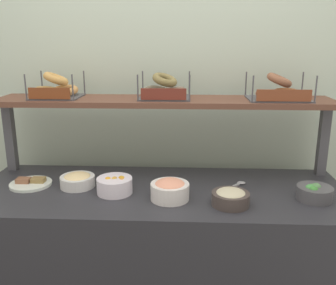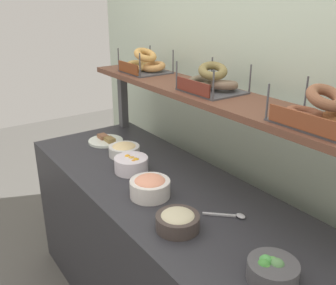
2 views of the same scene
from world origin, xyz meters
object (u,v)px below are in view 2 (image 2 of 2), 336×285
(bowl_fruit_salad, at_px, (131,164))
(bowl_lox_spread, at_px, (150,186))
(bowl_veggie_mix, at_px, (272,270))
(serving_plate_white, at_px, (106,140))
(bagel_basket_sesame, at_px, (145,64))
(bagel_basket_cinnamon_raisin, at_px, (322,114))
(serving_spoon_near_plate, at_px, (231,215))
(bowl_tuna_salad, at_px, (178,220))
(bowl_egg_salad, at_px, (124,150))
(bagel_basket_poppy, at_px, (212,82))

(bowl_fruit_salad, distance_m, bowl_lox_spread, 0.29)
(bowl_veggie_mix, distance_m, serving_plate_white, 1.44)
(bagel_basket_sesame, bearing_deg, bagel_basket_cinnamon_raisin, -0.83)
(serving_spoon_near_plate, xyz_separation_m, bagel_basket_sesame, (-1.00, 0.21, 0.47))
(bowl_fruit_salad, bearing_deg, bagel_basket_sesame, 138.79)
(bowl_fruit_salad, bearing_deg, bowl_lox_spread, -12.59)
(bowl_tuna_salad, relative_size, serving_spoon_near_plate, 1.29)
(bowl_fruit_salad, distance_m, bowl_tuna_salad, 0.58)
(bowl_veggie_mix, bearing_deg, bowl_lox_spread, -177.70)
(bowl_veggie_mix, height_order, bowl_lox_spread, bowl_lox_spread)
(bowl_egg_salad, relative_size, serving_spoon_near_plate, 1.31)
(bowl_veggie_mix, height_order, bagel_basket_poppy, bagel_basket_poppy)
(bagel_basket_sesame, xyz_separation_m, bagel_basket_poppy, (0.61, 0.00, -0.00))
(bowl_veggie_mix, xyz_separation_m, bagel_basket_sesame, (-1.35, 0.36, 0.44))
(serving_spoon_near_plate, distance_m, bagel_basket_poppy, 0.65)
(bowl_fruit_salad, relative_size, bagel_basket_sesame, 0.65)
(bagel_basket_cinnamon_raisin, bearing_deg, bowl_veggie_mix, -70.29)
(serving_plate_white, height_order, serving_spoon_near_plate, serving_plate_white)
(bowl_veggie_mix, relative_size, bowl_lox_spread, 0.90)
(serving_plate_white, relative_size, bagel_basket_cinnamon_raisin, 0.66)
(bowl_egg_salad, bearing_deg, bagel_basket_cinnamon_raisin, 12.64)
(bagel_basket_sesame, bearing_deg, bagel_basket_poppy, 0.20)
(bowl_veggie_mix, xyz_separation_m, serving_plate_white, (-1.44, 0.12, -0.03))
(bowl_fruit_salad, height_order, bowl_tuna_salad, bowl_fruit_salad)
(serving_spoon_near_plate, relative_size, bagel_basket_poppy, 0.48)
(bowl_tuna_salad, xyz_separation_m, bowl_egg_salad, (-0.77, 0.19, -0.00))
(bowl_lox_spread, relative_size, serving_spoon_near_plate, 1.37)
(bowl_egg_salad, relative_size, bagel_basket_sesame, 0.66)
(bowl_egg_salad, distance_m, bagel_basket_cinnamon_raisin, 1.17)
(serving_spoon_near_plate, bearing_deg, bagel_basket_sesame, 168.24)
(bagel_basket_poppy, xyz_separation_m, bagel_basket_cinnamon_raisin, (0.62, -0.02, -0.00))
(bowl_tuna_salad, height_order, serving_spoon_near_plate, bowl_tuna_salad)
(bowl_tuna_salad, distance_m, bowl_lox_spread, 0.29)
(bagel_basket_poppy, bearing_deg, bagel_basket_cinnamon_raisin, -1.85)
(bowl_lox_spread, xyz_separation_m, bagel_basket_sesame, (-0.65, 0.39, 0.43))
(bowl_egg_salad, height_order, bagel_basket_sesame, bagel_basket_sesame)
(bagel_basket_sesame, bearing_deg, serving_plate_white, -109.82)
(bowl_tuna_salad, bearing_deg, serving_plate_white, 169.28)
(serving_spoon_near_plate, bearing_deg, bowl_lox_spread, -152.02)
(bowl_egg_salad, bearing_deg, bowl_veggie_mix, -5.22)
(bowl_lox_spread, bearing_deg, bagel_basket_cinnamon_raisin, 33.27)
(bowl_lox_spread, height_order, bagel_basket_poppy, bagel_basket_poppy)
(bowl_fruit_salad, height_order, bowl_lox_spread, bowl_lox_spread)
(serving_plate_white, xyz_separation_m, serving_spoon_near_plate, (1.09, 0.04, -0.00))
(bowl_fruit_salad, xyz_separation_m, serving_plate_white, (-0.46, 0.08, -0.03))
(bagel_basket_sesame, relative_size, bagel_basket_poppy, 0.96)
(bowl_tuna_salad, xyz_separation_m, bagel_basket_cinnamon_raisin, (0.28, 0.43, 0.44))
(bowl_veggie_mix, relative_size, bagel_basket_poppy, 0.59)
(bagel_basket_sesame, bearing_deg, bowl_egg_salad, -57.14)
(bowl_veggie_mix, bearing_deg, serving_spoon_near_plate, 155.97)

